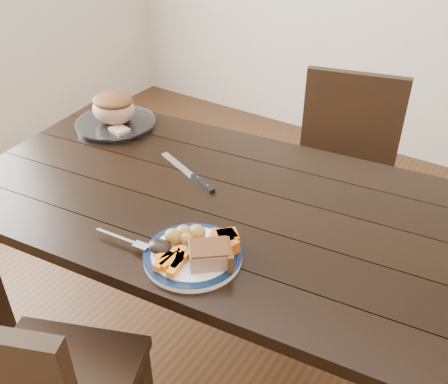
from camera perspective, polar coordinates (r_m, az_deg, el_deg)
The scene contains 15 objects.
ground at distance 2.13m, azimuth -1.57°, elevation -17.16°, with size 4.00×4.00×0.00m, color #472B16.
dining_table at distance 1.67m, azimuth -1.91°, elevation -2.89°, with size 1.70×1.09×0.75m.
chair_far at distance 2.22m, azimuth 13.33°, elevation 2.27°, with size 0.51×0.52×0.93m.
dinner_plate at distance 1.37m, azimuth -3.58°, elevation -7.30°, with size 0.27×0.27×0.02m, color white.
plate_rim at distance 1.36m, azimuth -3.60°, elevation -7.03°, with size 0.27×0.27×0.02m, color #0B1B37.
serving_platter at distance 2.08m, azimuth -12.27°, elevation 7.58°, with size 0.31×0.31×0.02m, color white.
pork_slice at distance 1.32m, azimuth -1.66°, elevation -7.21°, with size 0.11×0.08×0.05m, color tan.
roasted_potatoes at distance 1.39m, azimuth -4.44°, elevation -4.87°, with size 0.10×0.10×0.04m.
carrot_batons at distance 1.33m, azimuth -5.85°, elevation -7.81°, with size 0.09×0.11×0.02m.
pumpkin_wedges at distance 1.37m, azimuth 0.20°, elevation -5.59°, with size 0.10×0.09×0.04m.
dark_mushroom at distance 1.36m, azimuth -7.30°, elevation -6.25°, with size 0.07×0.05×0.03m, color black.
fork at distance 1.43m, azimuth -11.17°, elevation -5.43°, with size 0.18×0.03×0.00m.
roast_joint at distance 2.06m, azimuth -12.49°, elevation 9.24°, with size 0.18×0.16×0.12m, color tan.
cut_slice at distance 1.99m, azimuth -11.86°, elevation 6.92°, with size 0.07×0.06×0.02m, color tan.
carving_knife at distance 1.69m, azimuth -3.18°, elevation 1.57°, with size 0.31×0.14×0.01m.
Camera 1 is at (0.78, -1.08, 1.66)m, focal length 40.00 mm.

